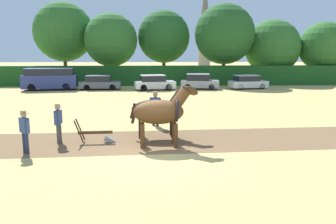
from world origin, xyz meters
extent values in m
plane|color=tan|center=(0.00, 0.00, 0.00)|extent=(240.00, 240.00, 0.00)
cube|color=brown|center=(-5.09, 1.65, 0.00)|extent=(36.01, 5.66, 0.01)
cube|color=#1E511E|center=(0.00, 26.47, 1.14)|extent=(56.35, 1.43, 2.28)
cylinder|color=#423323|center=(-11.14, 30.84, 2.16)|extent=(0.44, 0.44, 4.31)
sphere|color=#2D6628|center=(-11.14, 30.84, 6.34)|extent=(7.38, 7.38, 7.38)
cylinder|color=brown|center=(-5.06, 29.09, 1.76)|extent=(0.44, 0.44, 3.52)
sphere|color=#2D6628|center=(-5.06, 29.09, 5.30)|extent=(6.44, 6.44, 6.44)
cylinder|color=#4C3823|center=(1.45, 30.82, 1.98)|extent=(0.44, 0.44, 3.96)
sphere|color=#235623|center=(1.45, 30.82, 5.78)|extent=(6.62, 6.62, 6.62)
cylinder|color=#423323|center=(8.73, 28.45, 1.99)|extent=(0.44, 0.44, 3.99)
sphere|color=#235623|center=(8.73, 28.45, 5.98)|extent=(7.25, 7.25, 7.25)
cylinder|color=brown|center=(15.09, 29.44, 1.27)|extent=(0.44, 0.44, 2.54)
sphere|color=#2D6628|center=(15.09, 29.44, 4.43)|extent=(6.87, 6.87, 6.87)
cylinder|color=brown|center=(21.19, 28.56, 1.44)|extent=(0.44, 0.44, 2.89)
sphere|color=#2D6628|center=(21.19, 28.56, 4.54)|extent=(6.01, 6.01, 6.01)
cylinder|color=gray|center=(10.09, 53.13, 3.76)|extent=(2.34, 2.34, 7.51)
cone|color=slate|center=(10.09, 53.13, 12.10)|extent=(2.57, 2.57, 9.18)
ellipsoid|color=#513319|center=(0.32, 1.17, 1.42)|extent=(2.11, 1.14, 0.98)
cylinder|color=#513319|center=(0.98, 1.49, 0.49)|extent=(0.18, 0.18, 0.98)
cylinder|color=#513319|center=(1.01, 0.92, 0.49)|extent=(0.18, 0.18, 0.98)
cylinder|color=#513319|center=(-0.36, 1.42, 0.49)|extent=(0.18, 0.18, 0.98)
cylinder|color=#513319|center=(-0.33, 0.85, 0.49)|extent=(0.18, 0.18, 0.98)
cylinder|color=#513319|center=(1.20, 1.22, 1.96)|extent=(0.90, 0.51, 0.98)
ellipsoid|color=#513319|center=(1.65, 1.24, 2.28)|extent=(0.69, 0.29, 0.54)
cube|color=black|center=(1.40, 1.23, 2.17)|extent=(0.45, 0.10, 0.61)
cylinder|color=black|center=(-0.65, 1.12, 1.32)|extent=(0.30, 0.14, 0.71)
torus|color=black|center=(1.04, 1.21, 1.50)|extent=(0.16, 0.99, 0.99)
ellipsoid|color=black|center=(0.25, 2.69, 1.30)|extent=(2.26, 0.98, 0.82)
cylinder|color=black|center=(0.95, 2.97, 0.47)|extent=(0.18, 0.18, 0.93)
cylinder|color=black|center=(0.98, 2.49, 0.47)|extent=(0.18, 0.18, 0.93)
cylinder|color=black|center=(-0.49, 2.89, 0.47)|extent=(0.18, 0.18, 0.93)
cylinder|color=black|center=(-0.46, 2.42, 0.47)|extent=(0.18, 0.18, 0.93)
cylinder|color=black|center=(1.19, 2.74, 1.80)|extent=(0.83, 0.43, 0.92)
ellipsoid|color=black|center=(1.63, 2.76, 2.12)|extent=(0.69, 0.29, 0.54)
cube|color=black|center=(1.38, 2.75, 1.98)|extent=(0.44, 0.10, 0.59)
cylinder|color=black|center=(-0.81, 2.64, 1.22)|extent=(0.30, 0.14, 0.71)
torus|color=black|center=(1.02, 2.73, 1.37)|extent=(0.15, 0.85, 0.84)
cube|color=#4C331E|center=(-2.37, 1.79, 0.45)|extent=(1.45, 0.17, 0.12)
cube|color=#939399|center=(-1.79, 1.82, 0.10)|extent=(0.49, 0.22, 0.39)
cylinder|color=#4C331E|center=(-3.03, 1.96, 0.55)|extent=(0.40, 0.08, 0.96)
cylinder|color=#4C331E|center=(-3.01, 1.56, 0.55)|extent=(0.40, 0.08, 0.96)
cylinder|color=#4C4C4C|center=(-3.90, 1.98, 0.41)|extent=(0.14, 0.14, 0.82)
cylinder|color=#4C4C4C|center=(-3.91, 1.76, 0.41)|extent=(0.14, 0.14, 0.82)
cube|color=#3D5184|center=(-3.91, 1.87, 1.11)|extent=(0.22, 0.48, 0.58)
sphere|color=tan|center=(-3.91, 1.87, 1.51)|extent=(0.22, 0.22, 0.22)
cylinder|color=#3D5184|center=(-3.90, 2.16, 1.09)|extent=(0.09, 0.09, 0.55)
cylinder|color=#3D5184|center=(-3.92, 1.59, 1.09)|extent=(0.09, 0.09, 0.55)
cylinder|color=tan|center=(-3.91, 1.87, 1.58)|extent=(0.42, 0.42, 0.02)
cylinder|color=tan|center=(-3.91, 1.87, 1.63)|extent=(0.21, 0.21, 0.10)
cylinder|color=#38332D|center=(0.11, 5.01, 0.44)|extent=(0.14, 0.14, 0.88)
cylinder|color=#38332D|center=(0.31, 4.88, 0.44)|extent=(0.14, 0.14, 0.88)
cube|color=#3D5184|center=(0.21, 4.94, 1.20)|extent=(0.54, 0.45, 0.63)
sphere|color=tan|center=(0.21, 4.94, 1.63)|extent=(0.24, 0.24, 0.24)
cylinder|color=#3D5184|center=(-0.04, 5.11, 1.17)|extent=(0.09, 0.09, 0.59)
cylinder|color=#3D5184|center=(0.46, 4.78, 1.17)|extent=(0.09, 0.09, 0.59)
cylinder|color=tan|center=(0.21, 4.94, 1.71)|extent=(0.45, 0.45, 0.02)
cylinder|color=tan|center=(0.21, 4.94, 1.76)|extent=(0.23, 0.23, 0.10)
cylinder|color=#28334C|center=(-4.84, 0.50, 0.40)|extent=(0.14, 0.14, 0.81)
cylinder|color=#28334C|center=(-4.69, 0.35, 0.40)|extent=(0.14, 0.14, 0.81)
cube|color=#3D5184|center=(-4.77, 0.43, 1.09)|extent=(0.47, 0.47, 0.57)
sphere|color=tan|center=(-4.77, 0.43, 1.49)|extent=(0.22, 0.22, 0.22)
cylinder|color=#3D5184|center=(-4.96, 0.63, 1.07)|extent=(0.09, 0.09, 0.54)
cylinder|color=#3D5184|center=(-4.57, 0.23, 1.07)|extent=(0.09, 0.09, 0.54)
cylinder|color=tan|center=(-4.77, 0.43, 1.56)|extent=(0.42, 0.42, 0.02)
cylinder|color=tan|center=(-4.77, 0.43, 1.61)|extent=(0.21, 0.21, 0.10)
cube|color=navy|center=(-10.49, 22.11, 0.88)|extent=(5.53, 2.63, 1.34)
cube|color=black|center=(-10.49, 22.11, 1.85)|extent=(4.87, 2.35, 0.61)
cube|color=navy|center=(-10.49, 22.11, 2.19)|extent=(4.87, 2.35, 0.06)
cylinder|color=black|center=(-8.98, 23.17, 0.38)|extent=(0.78, 0.32, 0.75)
cylinder|color=black|center=(-8.74, 21.52, 0.38)|extent=(0.78, 0.32, 0.75)
cylinder|color=black|center=(-12.24, 22.71, 0.38)|extent=(0.78, 0.32, 0.75)
cylinder|color=black|center=(-12.00, 21.05, 0.38)|extent=(0.78, 0.32, 0.75)
cube|color=#565B66|center=(-5.40, 22.34, 0.51)|extent=(4.24, 1.89, 0.68)
cube|color=black|center=(-5.61, 22.33, 1.13)|extent=(2.56, 1.65, 0.56)
cube|color=#565B66|center=(-5.61, 22.33, 1.44)|extent=(2.56, 1.65, 0.06)
cylinder|color=black|center=(-4.14, 23.14, 0.30)|extent=(0.62, 0.25, 0.61)
cylinder|color=black|center=(-4.08, 21.65, 0.30)|extent=(0.62, 0.25, 0.61)
cylinder|color=black|center=(-6.72, 23.03, 0.30)|extent=(0.62, 0.25, 0.61)
cylinder|color=black|center=(-6.66, 21.54, 0.30)|extent=(0.62, 0.25, 0.61)
cube|color=silver|center=(0.24, 21.69, 0.54)|extent=(4.33, 2.45, 0.71)
cube|color=black|center=(0.04, 21.66, 1.19)|extent=(2.69, 2.01, 0.59)
cube|color=silver|center=(0.04, 21.66, 1.51)|extent=(2.69, 2.01, 0.06)
cylinder|color=black|center=(1.36, 22.68, 0.33)|extent=(0.70, 0.33, 0.67)
cylinder|color=black|center=(1.62, 21.12, 0.33)|extent=(0.70, 0.33, 0.67)
cylinder|color=black|center=(-1.14, 22.26, 0.33)|extent=(0.70, 0.33, 0.67)
cylinder|color=black|center=(-0.88, 20.70, 0.33)|extent=(0.70, 0.33, 0.67)
cube|color=#9E9EA8|center=(4.98, 22.37, 0.54)|extent=(4.14, 2.36, 0.74)
cube|color=black|center=(4.78, 22.40, 1.23)|extent=(2.56, 1.96, 0.64)
cube|color=#9E9EA8|center=(4.78, 22.40, 1.57)|extent=(2.56, 1.96, 0.06)
cylinder|color=black|center=(6.29, 23.00, 0.30)|extent=(0.63, 0.30, 0.60)
cylinder|color=black|center=(6.07, 21.41, 0.30)|extent=(0.63, 0.30, 0.60)
cylinder|color=black|center=(3.89, 23.34, 0.30)|extent=(0.63, 0.30, 0.60)
cylinder|color=black|center=(3.66, 21.75, 0.30)|extent=(0.63, 0.30, 0.60)
cube|color=silver|center=(10.11, 22.36, 0.50)|extent=(4.14, 2.40, 0.67)
cube|color=black|center=(9.92, 22.33, 1.12)|extent=(2.58, 1.95, 0.56)
cube|color=silver|center=(9.92, 22.33, 1.43)|extent=(2.58, 1.95, 0.06)
cylinder|color=black|center=(11.17, 23.32, 0.30)|extent=(0.64, 0.32, 0.61)
cylinder|color=black|center=(11.43, 21.81, 0.30)|extent=(0.64, 0.32, 0.61)
cylinder|color=black|center=(8.79, 22.90, 0.30)|extent=(0.64, 0.32, 0.61)
cylinder|color=black|center=(9.05, 21.40, 0.30)|extent=(0.64, 0.32, 0.61)
camera|label=1|loc=(0.15, -11.86, 3.80)|focal=35.00mm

